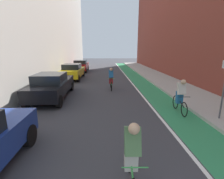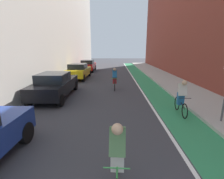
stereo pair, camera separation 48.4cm
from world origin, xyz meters
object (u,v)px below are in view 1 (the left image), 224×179
Objects in this scene: parked_sedan_red at (81,66)px; cyclist_lead at (132,152)px; parked_sedan_black at (52,85)px; parked_sedan_yellow_cab at (73,71)px; cyclist_mid at (180,96)px; cyclist_trailing at (111,78)px.

cyclist_lead is at bearing -79.21° from parked_sedan_red.
parked_sedan_black is 6.73m from parked_sedan_yellow_cab.
parked_sedan_red is at bearing 100.79° from cyclist_lead.
parked_sedan_black is 1.06× the size of parked_sedan_yellow_cab.
parked_sedan_red is 2.74× the size of cyclist_mid.
parked_sedan_black is 4.22m from cyclist_trailing.
parked_sedan_yellow_cab is at bearing 128.22° from cyclist_trailing.
cyclist_trailing is (3.68, -10.65, 0.07)m from parked_sedan_red.
cyclist_mid reaches higher than parked_sedan_yellow_cab.
parked_sedan_yellow_cab is 2.74× the size of cyclist_lead.
cyclist_trailing is (3.68, -4.67, 0.07)m from parked_sedan_yellow_cab.
cyclist_lead reaches higher than parked_sedan_yellow_cab.
parked_sedan_black is 12.72m from parked_sedan_red.
parked_sedan_black is at bearing 158.32° from cyclist_mid.
parked_sedan_yellow_cab is (-0.00, 6.73, -0.00)m from parked_sedan_black.
cyclist_trailing is at bearing 122.73° from cyclist_mid.
parked_sedan_black and parked_sedan_red have the same top height.
parked_sedan_yellow_cab is at bearing 125.55° from cyclist_mid.
cyclist_trailing is (-0.07, 8.99, 0.01)m from cyclist_lead.
parked_sedan_black is at bearing -89.98° from parked_sedan_yellow_cab.
parked_sedan_yellow_cab is at bearing 105.34° from cyclist_lead.
cyclist_mid is at bearing -66.41° from parked_sedan_red.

